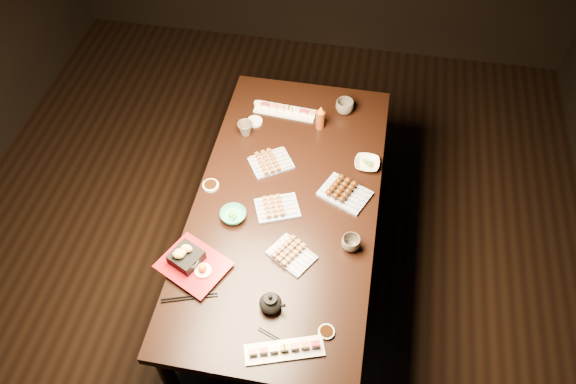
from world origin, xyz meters
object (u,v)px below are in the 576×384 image
object	(u,v)px
dining_table	(286,244)
sushi_platter_far	(285,109)
edamame_bowl_green	(233,215)
teacup_near_left	(191,264)
edamame_bowl_cream	(367,164)
teacup_far_right	(345,107)
yakitori_plate_left	(271,161)
condiment_bottle	(320,117)
tempura_tray	(193,261)
sushi_platter_near	(284,349)
yakitori_plate_right	(292,253)
teacup_mid_right	(351,243)
yakitori_plate_center	(277,206)
teacup_far_left	(245,129)
teapot	(270,302)

from	to	relation	value
dining_table	sushi_platter_far	size ratio (longest dim) A/B	5.18
edamame_bowl_green	teacup_near_left	size ratio (longest dim) A/B	1.68
edamame_bowl_cream	teacup_far_right	distance (m)	0.42
yakitori_plate_left	condiment_bottle	world-z (taller)	condiment_bottle
yakitori_plate_left	tempura_tray	bearing A→B (deg)	-140.84
sushi_platter_near	edamame_bowl_cream	distance (m)	1.10
yakitori_plate_right	edamame_bowl_cream	distance (m)	0.68
sushi_platter_far	edamame_bowl_green	xyz separation A→B (m)	(-0.11, -0.77, -0.00)
dining_table	teacup_far_right	xyz separation A→B (m)	(0.21, 0.70, 0.42)
dining_table	sushi_platter_near	xyz separation A→B (m)	(0.13, -0.76, 0.39)
condiment_bottle	teacup_mid_right	bearing A→B (deg)	-71.53
sushi_platter_near	yakitori_plate_right	xyz separation A→B (m)	(-0.05, 0.46, 0.01)
dining_table	teacup_near_left	xyz separation A→B (m)	(-0.35, -0.45, 0.41)
yakitori_plate_right	tempura_tray	world-z (taller)	tempura_tray
yakitori_plate_center	tempura_tray	xyz separation A→B (m)	(-0.31, -0.39, 0.03)
sushi_platter_near	edamame_bowl_cream	bearing A→B (deg)	59.27
yakitori_plate_center	sushi_platter_far	bearing A→B (deg)	75.19
teacup_far_left	teacup_far_right	distance (m)	0.58
teacup_far_right	teapot	size ratio (longest dim) A/B	0.87
edamame_bowl_green	teacup_near_left	xyz separation A→B (m)	(-0.12, -0.31, 0.02)
edamame_bowl_green	tempura_tray	size ratio (longest dim) A/B	0.44
yakitori_plate_right	teacup_far_left	bearing A→B (deg)	149.74
tempura_tray	teacup_mid_right	bearing A→B (deg)	44.54
edamame_bowl_green	condiment_bottle	distance (m)	0.76
yakitori_plate_center	teapot	distance (m)	0.53
dining_table	sushi_platter_far	bearing A→B (deg)	111.25
tempura_tray	teacup_near_left	size ratio (longest dim) A/B	3.85
sushi_platter_near	yakitori_plate_left	distance (m)	1.02
tempura_tray	teacup_mid_right	xyz separation A→B (m)	(0.68, 0.23, -0.02)
yakitori_plate_right	yakitori_plate_left	world-z (taller)	yakitori_plate_left
sushi_platter_far	edamame_bowl_cream	world-z (taller)	sushi_platter_far
yakitori_plate_center	yakitori_plate_right	bearing A→B (deg)	-87.52
sushi_platter_far	tempura_tray	size ratio (longest dim) A/B	1.19
yakitori_plate_left	teacup_mid_right	world-z (taller)	teacup_mid_right
sushi_platter_near	teacup_near_left	xyz separation A→B (m)	(-0.48, 0.31, 0.02)
sushi_platter_near	teacup_near_left	world-z (taller)	teacup_near_left
yakitori_plate_right	edamame_bowl_cream	size ratio (longest dim) A/B	1.55
teacup_far_right	dining_table	bearing A→B (deg)	-106.49
dining_table	teacup_near_left	size ratio (longest dim) A/B	23.83
yakitori_plate_right	tempura_tray	size ratio (longest dim) A/B	0.69
teacup_far_left	sushi_platter_far	bearing A→B (deg)	48.92
sushi_platter_far	condiment_bottle	xyz separation A→B (m)	(0.21, -0.08, 0.05)
condiment_bottle	dining_table	bearing A→B (deg)	-99.04
tempura_tray	sushi_platter_near	bearing A→B (deg)	-7.96
edamame_bowl_green	teacup_far_left	distance (m)	0.57
teacup_far_right	yakitori_plate_right	bearing A→B (deg)	-97.13
yakitori_plate_center	teacup_near_left	distance (m)	0.51
condiment_bottle	yakitori_plate_center	bearing A→B (deg)	-101.60
teacup_far_right	condiment_bottle	bearing A→B (deg)	-129.37
edamame_bowl_cream	teacup_far_right	bearing A→B (deg)	113.09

